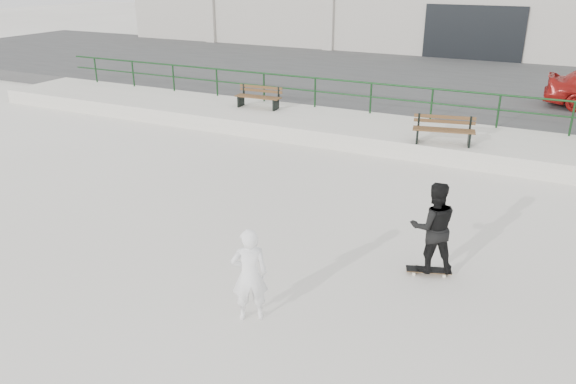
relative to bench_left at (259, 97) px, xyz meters
The scene contains 9 objects.
ground 10.94m from the bench_left, 64.56° to the right, with size 120.00×120.00×0.00m, color beige.
ledge 4.74m from the bench_left, ahead, with size 30.00×3.00×0.50m, color silver.
parking_strip 9.42m from the bench_left, 60.10° to the left, with size 60.00×14.00×0.50m, color #3E3E3E.
railing 4.80m from the bench_left, 11.44° to the left, with size 28.00×0.06×1.03m.
bench_left is the anchor object (origin of this frame).
bench_right 6.72m from the bench_left, 11.97° to the right, with size 1.72×0.81×0.76m.
skateboard 10.97m from the bench_left, 45.01° to the right, with size 0.80×0.44×0.09m.
standing_skater 10.94m from the bench_left, 45.01° to the right, with size 0.80×0.62×1.64m, color black.
seated_skater 11.71m from the bench_left, 61.52° to the right, with size 0.56×0.36×1.52m, color white.
Camera 1 is at (4.67, -6.74, 5.08)m, focal length 35.00 mm.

